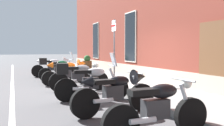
{
  "coord_description": "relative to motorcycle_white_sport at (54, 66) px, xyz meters",
  "views": [
    {
      "loc": [
        8.38,
        -3.16,
        1.46
      ],
      "look_at": [
        -1.46,
        0.82,
        0.89
      ],
      "focal_mm": 39.45,
      "sensor_mm": 36.0,
      "label": 1
    }
  ],
  "objects": [
    {
      "name": "ground_plane",
      "position": [
        5.04,
        1.09,
        -0.58
      ],
      "size": [
        140.0,
        140.0,
        0.0
      ],
      "primitive_type": "plane",
      "color": "#424244"
    },
    {
      "name": "sidewalk",
      "position": [
        5.04,
        2.28,
        -0.5
      ],
      "size": [
        33.72,
        2.37,
        0.16
      ],
      "primitive_type": "cube",
      "color": "slate",
      "rests_on": "ground_plane"
    },
    {
      "name": "lane_stripe",
      "position": [
        5.04,
        -2.11,
        -0.58
      ],
      "size": [
        33.72,
        0.12,
        0.01
      ],
      "primitive_type": "cube",
      "color": "silver",
      "rests_on": "ground_plane"
    },
    {
      "name": "motorcycle_white_sport",
      "position": [
        0.0,
        0.0,
        0.0
      ],
      "size": [
        0.63,
        2.2,
        1.08
      ],
      "color": "black",
      "rests_on": "ground_plane"
    },
    {
      "name": "motorcycle_green_touring",
      "position": [
        1.77,
        -0.12,
        -0.01
      ],
      "size": [
        0.62,
        1.97,
        1.37
      ],
      "color": "black",
      "rests_on": "ground_plane"
    },
    {
      "name": "motorcycle_orange_sport",
      "position": [
        3.37,
        0.06,
        -0.0
      ],
      "size": [
        0.62,
        2.06,
        1.06
      ],
      "color": "black",
      "rests_on": "ground_plane"
    },
    {
      "name": "motorcycle_grey_naked",
      "position": [
        4.95,
        0.12,
        -0.09
      ],
      "size": [
        0.62,
        2.12,
        0.99
      ],
      "color": "black",
      "rests_on": "ground_plane"
    },
    {
      "name": "motorcycle_silver_touring",
      "position": [
        6.7,
        -0.08,
        -0.01
      ],
      "size": [
        0.69,
        2.15,
        1.37
      ],
      "color": "black",
      "rests_on": "ground_plane"
    },
    {
      "name": "motorcycle_black_sport",
      "position": [
        8.36,
        0.12,
        -0.03
      ],
      "size": [
        0.62,
        2.1,
        1.0
      ],
      "color": "black",
      "rests_on": "ground_plane"
    },
    {
      "name": "motorcycle_black_naked",
      "position": [
        9.99,
        0.15,
        -0.1
      ],
      "size": [
        0.62,
        1.98,
        0.97
      ],
      "color": "black",
      "rests_on": "ground_plane"
    },
    {
      "name": "parking_sign",
      "position": [
        4.25,
        1.73,
        1.2
      ],
      "size": [
        0.36,
        0.07,
        2.52
      ],
      "color": "#4C4C51",
      "rests_on": "sidewalk"
    },
    {
      "name": "barrel_planter",
      "position": [
        -0.95,
        2.12,
        -0.0
      ],
      "size": [
        0.59,
        0.59,
        0.97
      ],
      "color": "brown",
      "rests_on": "sidewalk"
    }
  ]
}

